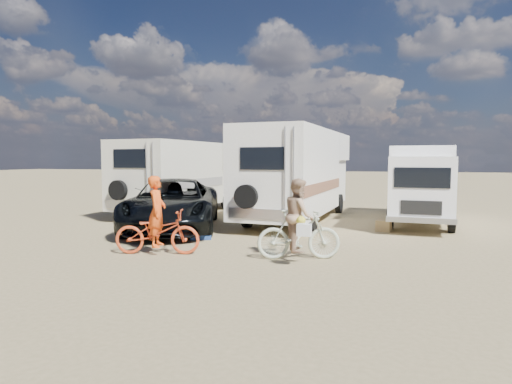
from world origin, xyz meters
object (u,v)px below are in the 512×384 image
(dark_suv, at_px, (173,204))
(rv_left, at_px, (182,178))
(rider_man, at_px, (157,219))
(bike_woman, at_px, (299,234))
(rv_main, at_px, (299,175))
(cooler, at_px, (201,231))
(box_truck, at_px, (421,185))
(rider_woman, at_px, (299,223))
(crate, at_px, (384,226))
(bike_man, at_px, (157,232))

(dark_suv, bearing_deg, rv_left, 92.73)
(rider_man, bearing_deg, bike_woman, -97.62)
(rv_main, bearing_deg, cooler, -107.91)
(box_truck, bearing_deg, rider_woman, -110.83)
(dark_suv, distance_m, crate, 6.63)
(rv_main, height_order, box_truck, rv_main)
(bike_woman, distance_m, cooler, 3.53)
(rv_main, height_order, crate, rv_main)
(rv_left, distance_m, bike_man, 7.73)
(rv_left, relative_size, crate, 15.11)
(bike_man, distance_m, rider_woman, 3.32)
(dark_suv, height_order, rider_woman, rider_woman)
(rider_man, height_order, rider_woman, rider_man)
(box_truck, relative_size, rider_man, 3.51)
(rv_left, bearing_deg, rider_man, -63.00)
(rider_woman, bearing_deg, dark_suv, 38.79)
(bike_man, relative_size, cooler, 3.43)
(dark_suv, bearing_deg, bike_woman, -52.35)
(rv_main, relative_size, crate, 18.64)
(rider_woman, bearing_deg, bike_man, 78.73)
(bike_woman, relative_size, cooler, 3.21)
(bike_man, bearing_deg, rv_left, 7.17)
(bike_woman, xyz_separation_m, rider_woman, (0.00, 0.00, 0.26))
(box_truck, distance_m, cooler, 7.89)
(rv_left, xyz_separation_m, cooler, (3.00, -5.08, -1.22))
(box_truck, height_order, rider_man, box_truck)
(box_truck, distance_m, bike_woman, 7.27)
(rv_main, distance_m, rider_woman, 6.50)
(dark_suv, xyz_separation_m, rider_woman, (4.58, -3.03, 0.01))
(rv_left, bearing_deg, rv_main, 0.67)
(bike_man, relative_size, bike_woman, 1.07)
(box_truck, bearing_deg, cooler, -137.48)
(cooler, height_order, crate, cooler)
(dark_suv, bearing_deg, rv_main, 25.14)
(rv_left, bearing_deg, dark_suv, -62.65)
(rv_left, relative_size, cooler, 11.34)
(rv_main, bearing_deg, rv_left, 179.48)
(rv_main, height_order, dark_suv, rv_main)
(cooler, bearing_deg, crate, 8.14)
(bike_woman, distance_m, rider_woman, 0.26)
(rv_main, relative_size, dark_suv, 1.41)
(cooler, bearing_deg, rider_woman, -50.04)
(rv_main, relative_size, cooler, 13.99)
(dark_suv, height_order, bike_woman, dark_suv)
(rv_left, bearing_deg, crate, -10.64)
(rv_left, relative_size, bike_woman, 3.54)
(rv_left, xyz_separation_m, bike_man, (2.78, -7.16, -0.93))
(dark_suv, bearing_deg, box_truck, 5.79)
(box_truck, relative_size, rider_woman, 3.59)
(rv_left, xyz_separation_m, bike_woman, (6.07, -6.79, -0.89))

